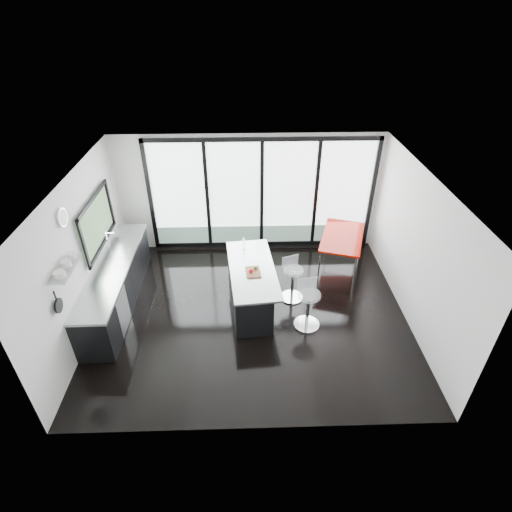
{
  "coord_description": "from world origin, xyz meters",
  "views": [
    {
      "loc": [
        -0.1,
        -5.93,
        5.33
      ],
      "look_at": [
        0.1,
        0.3,
        1.15
      ],
      "focal_mm": 28.0,
      "sensor_mm": 36.0,
      "label": 1
    }
  ],
  "objects_px": {
    "bar_stool_near": "(308,310)",
    "red_table": "(340,251)",
    "bar_stool_far": "(293,284)",
    "island": "(249,285)"
  },
  "relations": [
    {
      "from": "bar_stool_far",
      "to": "island",
      "type": "bearing_deg",
      "value": 166.04
    },
    {
      "from": "bar_stool_far",
      "to": "red_table",
      "type": "bearing_deg",
      "value": 22.08
    },
    {
      "from": "island",
      "to": "bar_stool_far",
      "type": "height_order",
      "value": "island"
    },
    {
      "from": "island",
      "to": "bar_stool_near",
      "type": "xyz_separation_m",
      "value": [
        1.08,
        -0.71,
        -0.04
      ]
    },
    {
      "from": "red_table",
      "to": "bar_stool_far",
      "type": "bearing_deg",
      "value": -137.2
    },
    {
      "from": "island",
      "to": "bar_stool_near",
      "type": "distance_m",
      "value": 1.29
    },
    {
      "from": "island",
      "to": "bar_stool_near",
      "type": "bearing_deg",
      "value": -33.31
    },
    {
      "from": "bar_stool_near",
      "to": "bar_stool_far",
      "type": "height_order",
      "value": "bar_stool_near"
    },
    {
      "from": "bar_stool_near",
      "to": "bar_stool_far",
      "type": "relative_size",
      "value": 1.06
    },
    {
      "from": "bar_stool_near",
      "to": "red_table",
      "type": "relative_size",
      "value": 0.52
    }
  ]
}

